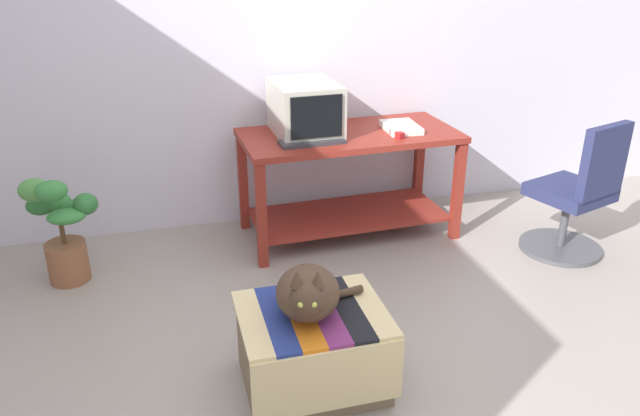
{
  "coord_description": "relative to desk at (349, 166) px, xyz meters",
  "views": [
    {
      "loc": [
        -0.78,
        -2.08,
        1.89
      ],
      "look_at": [
        0.01,
        0.85,
        0.55
      ],
      "focal_mm": 34.58,
      "sensor_mm": 36.0,
      "label": 1
    }
  ],
  "objects": [
    {
      "name": "back_wall",
      "position": [
        -0.42,
        0.45,
        0.81
      ],
      "size": [
        8.0,
        0.1,
        2.6
      ],
      "primitive_type": "cube",
      "color": "silver",
      "rests_on": "ground_plane"
    },
    {
      "name": "pen",
      "position": [
        0.41,
        0.05,
        0.23
      ],
      "size": [
        0.07,
        0.13,
        0.01
      ],
      "primitive_type": "cylinder",
      "rotation": [
        0.0,
        1.57,
        1.13
      ],
      "color": "black",
      "rests_on": "desk"
    },
    {
      "name": "stapler",
      "position": [
        0.26,
        -0.17,
        0.25
      ],
      "size": [
        0.06,
        0.12,
        0.04
      ],
      "primitive_type": "cube",
      "rotation": [
        0.0,
        0.0,
        0.27
      ],
      "color": "#A31E1E",
      "rests_on": "desk"
    },
    {
      "name": "ground_plane",
      "position": [
        -0.42,
        -1.6,
        -0.49
      ],
      "size": [
        14.0,
        14.0,
        0.0
      ],
      "primitive_type": "plane",
      "color": "#9E9389"
    },
    {
      "name": "potted_plant",
      "position": [
        -1.79,
        -0.18,
        -0.16
      ],
      "size": [
        0.41,
        0.33,
        0.67
      ],
      "color": "brown",
      "rests_on": "ground_plane"
    },
    {
      "name": "cat",
      "position": [
        -0.66,
        -1.49,
        0.0
      ],
      "size": [
        0.46,
        0.42,
        0.28
      ],
      "rotation": [
        0.0,
        0.0,
        -0.25
      ],
      "color": "#473323",
      "rests_on": "ottoman_with_blanket"
    },
    {
      "name": "tv_monitor",
      "position": [
        -0.28,
        0.06,
        0.39
      ],
      "size": [
        0.41,
        0.53,
        0.33
      ],
      "rotation": [
        0.0,
        0.0,
        0.04
      ],
      "color": "#BCB7A8",
      "rests_on": "desk"
    },
    {
      "name": "book",
      "position": [
        0.34,
        -0.04,
        0.25
      ],
      "size": [
        0.23,
        0.3,
        0.04
      ],
      "primitive_type": "cube",
      "rotation": [
        0.0,
        0.0,
        -0.04
      ],
      "color": "white",
      "rests_on": "desk"
    },
    {
      "name": "desk",
      "position": [
        0.0,
        0.0,
        0.0
      ],
      "size": [
        1.43,
        0.72,
        0.72
      ],
      "rotation": [
        0.0,
        0.0,
        0.04
      ],
      "color": "maroon",
      "rests_on": "ground_plane"
    },
    {
      "name": "keyboard",
      "position": [
        -0.3,
        -0.16,
        0.24
      ],
      "size": [
        0.41,
        0.17,
        0.02
      ],
      "primitive_type": "cube",
      "rotation": [
        0.0,
        0.0,
        0.06
      ],
      "color": "#333338",
      "rests_on": "desk"
    },
    {
      "name": "office_chair",
      "position": [
        1.29,
        -0.67,
        -0.11
      ],
      "size": [
        0.53,
        0.53,
        0.89
      ],
      "rotation": [
        0.0,
        0.0,
        3.45
      ],
      "color": "#4C4C51",
      "rests_on": "ground_plane"
    },
    {
      "name": "ottoman_with_blanket",
      "position": [
        -0.63,
        -1.48,
        -0.3
      ],
      "size": [
        0.64,
        0.54,
        0.39
      ],
      "color": "#7A664C",
      "rests_on": "ground_plane"
    }
  ]
}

